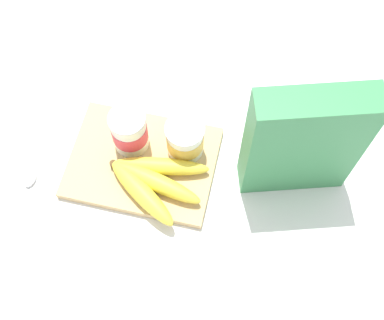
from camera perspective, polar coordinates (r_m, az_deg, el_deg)
ground_plane at (r=1.03m, az=-5.55°, el=-0.50°), size 2.40×2.40×0.00m
cutting_board at (r=1.03m, az=-5.59°, el=-0.28°), size 0.29×0.22×0.02m
cereal_box at (r=0.91m, az=12.35°, el=1.84°), size 0.21×0.12×0.29m
yogurt_cup_front at (r=0.99m, az=-7.07°, el=3.26°), size 0.07×0.07×0.10m
yogurt_cup_back at (r=0.98m, az=-0.79°, el=2.34°), size 0.08×0.08×0.09m
banana_bunch at (r=0.98m, az=-4.45°, el=-2.33°), size 0.20×0.16×0.04m
spoon at (r=1.07m, az=-17.38°, el=-0.77°), size 0.03×0.13×0.01m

